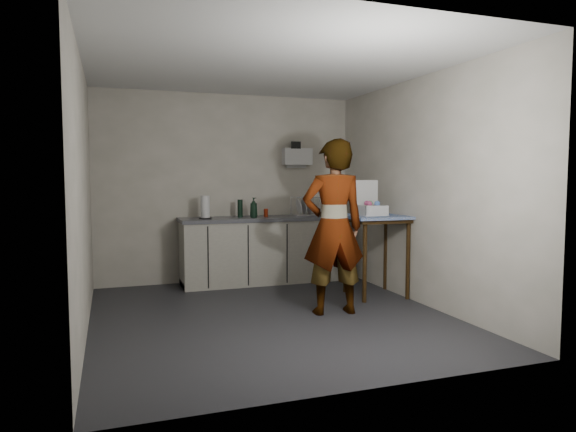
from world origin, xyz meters
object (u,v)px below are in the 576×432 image
object	(u,v)px
side_table	(376,226)
paper_towel	(205,208)
soda_can	(266,213)
dish_rack	(305,211)
kitchen_counter	(262,252)
soap_bottle	(254,208)
bakery_box	(371,207)
standing_man	(333,227)
dark_bottle	(240,208)

from	to	relation	value
side_table	paper_towel	world-z (taller)	paper_towel
soda_can	dish_rack	size ratio (longest dim) A/B	0.29
kitchen_counter	soap_bottle	size ratio (longest dim) A/B	8.25
paper_towel	bakery_box	bearing A→B (deg)	-32.10
side_table	soda_can	size ratio (longest dim) A/B	9.03
kitchen_counter	paper_towel	bearing A→B (deg)	-175.14
standing_man	bakery_box	bearing A→B (deg)	-136.90
standing_man	kitchen_counter	bearing A→B (deg)	-76.31
standing_man	soap_bottle	xyz separation A→B (m)	(-0.41, 1.70, 0.12)
soap_bottle	bakery_box	xyz separation A→B (m)	(1.18, -1.11, 0.04)
dark_bottle	dish_rack	size ratio (longest dim) A/B	0.63
soap_bottle	dark_bottle	size ratio (longest dim) A/B	1.12
soap_bottle	paper_towel	size ratio (longest dim) A/B	0.90
soap_bottle	soda_can	distance (m)	0.24
paper_towel	soap_bottle	bearing A→B (deg)	-3.17
side_table	dark_bottle	xyz separation A→B (m)	(-1.40, 1.23, 0.16)
kitchen_counter	dish_rack	distance (m)	0.85
dark_bottle	paper_towel	size ratio (longest dim) A/B	0.80
soda_can	paper_towel	bearing A→B (deg)	-175.70
soda_can	paper_towel	distance (m)	0.86
kitchen_counter	standing_man	world-z (taller)	standing_man
dark_bottle	dish_rack	xyz separation A→B (m)	(0.96, 0.04, -0.06)
soap_bottle	paper_towel	world-z (taller)	paper_towel
paper_towel	bakery_box	xyz separation A→B (m)	(1.82, -1.14, 0.04)
soap_bottle	standing_man	bearing A→B (deg)	-76.53
side_table	soda_can	distance (m)	1.61
side_table	soap_bottle	xyz separation A→B (m)	(-1.24, 1.12, 0.18)
standing_man	bakery_box	distance (m)	0.98
side_table	soap_bottle	bearing A→B (deg)	140.20
kitchen_counter	soap_bottle	world-z (taller)	soap_bottle
soap_bottle	soda_can	size ratio (longest dim) A/B	2.47
soap_bottle	dish_rack	bearing A→B (deg)	10.63
kitchen_counter	side_table	size ratio (longest dim) A/B	2.25
kitchen_counter	dish_rack	xyz separation A→B (m)	(0.65, 0.05, 0.54)
bakery_box	soap_bottle	bearing A→B (deg)	139.42
paper_towel	dish_rack	size ratio (longest dim) A/B	0.79
kitchen_counter	soap_bottle	bearing A→B (deg)	-143.97
side_table	dish_rack	world-z (taller)	dish_rack
soda_can	dark_bottle	world-z (taller)	dark_bottle
paper_towel	bakery_box	world-z (taller)	bakery_box
dark_bottle	dish_rack	world-z (taller)	dish_rack
paper_towel	kitchen_counter	bearing A→B (deg)	4.86
standing_man	dish_rack	bearing A→B (deg)	-96.47
soap_bottle	paper_towel	distance (m)	0.65
kitchen_counter	bakery_box	world-z (taller)	bakery_box
side_table	bakery_box	world-z (taller)	bakery_box
side_table	dark_bottle	size ratio (longest dim) A/B	4.10
soap_bottle	dark_bottle	world-z (taller)	soap_bottle
soap_bottle	soda_can	xyz separation A→B (m)	(0.20, 0.10, -0.08)
kitchen_counter	bakery_box	bearing A→B (deg)	-49.53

